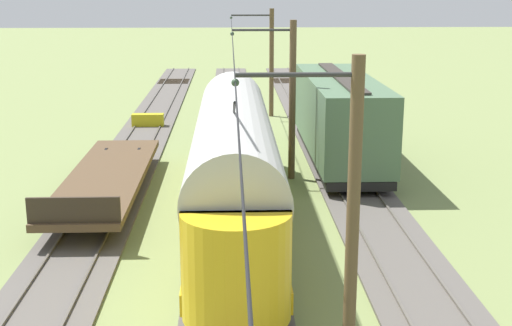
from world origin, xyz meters
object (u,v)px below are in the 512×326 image
at_px(boxcar_far_siding, 340,117).
at_px(track_end_bumper, 148,121).
at_px(catenary_pole_mid_far, 350,205).
at_px(vintage_streetcar, 234,160).
at_px(flatcar_adjacent, 106,178).
at_px(catenary_pole_foreground, 270,61).
at_px(switch_stand, 351,127).
at_px(catenary_pole_mid_near, 291,98).

bearing_deg(boxcar_far_siding, track_end_bumper, -41.50).
bearing_deg(catenary_pole_mid_far, boxcar_far_siding, -98.27).
xyz_separation_m(vintage_streetcar, flatcar_adjacent, (4.84, -2.97, -1.40)).
xyz_separation_m(catenary_pole_foreground, track_end_bumper, (7.22, 3.36, -3.05)).
distance_m(boxcar_far_siding, catenary_pole_mid_far, 17.14).
xyz_separation_m(vintage_streetcar, catenary_pole_foreground, (-2.38, -20.10, 1.18)).
relative_size(boxcar_far_siding, catenary_pole_foreground, 1.75).
xyz_separation_m(catenary_pole_foreground, switch_stand, (-3.83, 7.13, -2.74)).
distance_m(catenary_pole_mid_near, track_end_bumper, 13.55).
bearing_deg(switch_stand, track_end_bumper, -18.79).
bearing_deg(boxcar_far_siding, catenary_pole_mid_near, 45.40).
height_order(flatcar_adjacent, track_end_bumper, flatcar_adjacent).
bearing_deg(catenary_pole_mid_far, catenary_pole_foreground, -90.00).
distance_m(switch_stand, track_end_bumper, 11.68).
height_order(catenary_pole_mid_near, track_end_bumper, catenary_pole_mid_near).
relative_size(catenary_pole_mid_near, catenary_pole_mid_far, 1.00).
xyz_separation_m(vintage_streetcar, catenary_pole_mid_far, (-2.38, 8.74, 1.18)).
relative_size(boxcar_far_siding, switch_stand, 9.31).
bearing_deg(boxcar_far_siding, vintage_streetcar, 59.36).
xyz_separation_m(flatcar_adjacent, catenary_pole_foreground, (-7.22, -17.13, 2.59)).
xyz_separation_m(vintage_streetcar, switch_stand, (-6.22, -12.97, -1.56)).
xyz_separation_m(catenary_pole_mid_near, switch_stand, (-3.83, -7.29, -2.74)).
relative_size(vintage_streetcar, catenary_pole_mid_far, 2.72).
bearing_deg(boxcar_far_siding, catenary_pole_mid_far, 81.73).
relative_size(catenary_pole_mid_far, track_end_bumper, 3.66).
bearing_deg(vintage_streetcar, catenary_pole_mid_far, 105.26).
xyz_separation_m(boxcar_far_siding, switch_stand, (-1.38, -4.80, -1.46)).
bearing_deg(switch_stand, vintage_streetcar, 64.39).
bearing_deg(track_end_bumper, catenary_pole_foreground, -155.03).
relative_size(boxcar_far_siding, catenary_pole_mid_far, 1.75).
height_order(flatcar_adjacent, switch_stand, flatcar_adjacent).
bearing_deg(switch_stand, catenary_pole_mid_near, 62.27).
relative_size(vintage_streetcar, catenary_pole_foreground, 2.72).
xyz_separation_m(vintage_streetcar, catenary_pole_mid_near, (-2.38, -5.68, 1.18)).
relative_size(vintage_streetcar, track_end_bumper, 9.96).
xyz_separation_m(vintage_streetcar, track_end_bumper, (4.84, -16.74, -1.86)).
height_order(vintage_streetcar, catenary_pole_foreground, catenary_pole_foreground).
xyz_separation_m(switch_stand, track_end_bumper, (11.06, -3.76, -0.30)).
height_order(flatcar_adjacent, catenary_pole_foreground, catenary_pole_foreground).
bearing_deg(flatcar_adjacent, vintage_streetcar, 148.44).
height_order(boxcar_far_siding, catenary_pole_mid_near, catenary_pole_mid_near).
height_order(catenary_pole_foreground, catenary_pole_mid_far, same).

